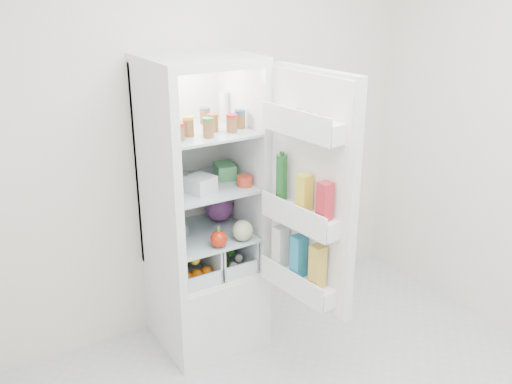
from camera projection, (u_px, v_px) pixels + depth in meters
room_walls at (375, 138)px, 2.29m from camera, size 3.02×3.02×2.61m
refrigerator at (201, 241)px, 3.52m from camera, size 0.60×0.60×1.80m
shelf_low at (205, 234)px, 3.45m from camera, size 0.49×0.53×0.01m
shelf_mid at (204, 186)px, 3.34m from camera, size 0.49×0.53×0.02m
shelf_top at (202, 131)px, 3.22m from camera, size 0.49×0.53×0.02m
crisper_left at (188, 258)px, 3.44m from camera, size 0.23×0.46×0.22m
crisper_right at (224, 248)px, 3.55m from camera, size 0.23×0.46×0.22m
condiment_jars at (204, 125)px, 3.15m from camera, size 0.46×0.34×0.08m
squeeze_bottle at (224, 106)px, 3.39m from camera, size 0.05×0.05×0.17m
tub_white at (200, 184)px, 3.20m from camera, size 0.18×0.18×0.09m
tin_red at (245, 181)px, 3.30m from camera, size 0.11×0.11×0.06m
foil_tray at (177, 177)px, 3.40m from camera, size 0.15×0.11×0.04m
tub_green at (225, 171)px, 3.43m from camera, size 0.15×0.18×0.09m
red_cabbage at (219, 208)px, 3.58m from camera, size 0.17×0.17×0.17m
bell_pepper at (219, 239)px, 3.25m from camera, size 0.10×0.10×0.10m
mushroom_bowl at (175, 229)px, 3.40m from camera, size 0.15×0.15×0.07m
salad_bag at (243, 231)px, 3.33m from camera, size 0.12×0.12×0.12m
citrus_pile at (190, 263)px, 3.41m from camera, size 0.20×0.31×0.16m
veg_pile at (225, 255)px, 3.57m from camera, size 0.16×0.30×0.10m
fridge_door at (309, 199)px, 3.03m from camera, size 0.24×0.60×1.30m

